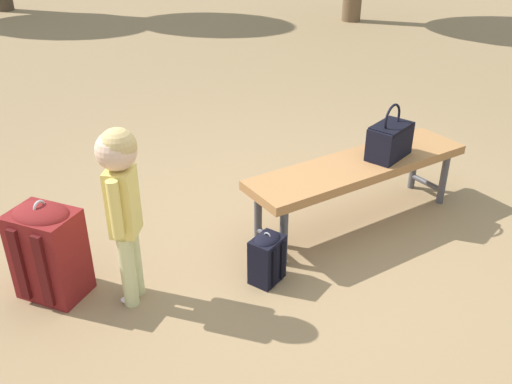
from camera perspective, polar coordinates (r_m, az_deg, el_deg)
name	(u,v)px	position (r m, az deg, el deg)	size (l,w,h in m)	color
ground_plane	(291,252)	(3.53, 3.59, -6.18)	(40.00, 40.00, 0.00)	#8C704C
park_bench	(359,170)	(3.71, 10.53, 2.24)	(1.64, 0.60, 0.45)	#9E6B3D
handbag	(390,139)	(3.75, 13.58, 5.29)	(0.35, 0.23, 0.37)	black
child_standing	(122,191)	(2.87, -13.63, 0.12)	(0.22, 0.21, 1.02)	#CCCC8C
backpack_large	(48,248)	(3.23, -20.54, -5.43)	(0.40, 0.43, 0.59)	maroon
backpack_small	(267,257)	(3.20, 1.13, -6.66)	(0.22, 0.20, 0.33)	black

